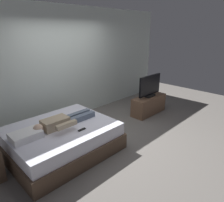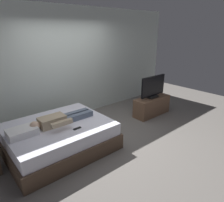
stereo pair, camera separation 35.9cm
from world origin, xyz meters
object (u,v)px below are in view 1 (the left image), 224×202
Objects in this scene: pillow at (26,135)px; bed at (62,139)px; person at (62,122)px; remote at (82,130)px; tv at (150,86)px; tv_stand at (149,105)px.

bed is at bearing -0.00° from pillow.
person is 8.40× the size of remote.
tv is at bearing 7.19° from remote.
person is (0.68, -0.01, 0.02)m from pillow.
tv_stand is (2.74, -0.09, -0.01)m from bed.
bed reaches higher than tv_stand.
pillow is 3.40m from tv.
bed is at bearing 168.11° from person.
bed is 2.79m from tv.
tv is (3.39, -0.09, 0.18)m from pillow.
tv is at bearing -1.75° from person.
person is 2.71m from tv.
pillow is 0.68m from person.
remote is (0.83, -0.41, -0.05)m from pillow.
bed is 1.55× the size of person.
tv_stand is at bearing 7.19° from remote.
pillow is 3.41m from tv_stand.
pillow is 0.44× the size of tv_stand.
person is at bearing 178.25° from tv_stand.
tv_stand is (3.39, -0.09, -0.35)m from pillow.
tv reaches higher than remote.
person reaches higher than remote.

